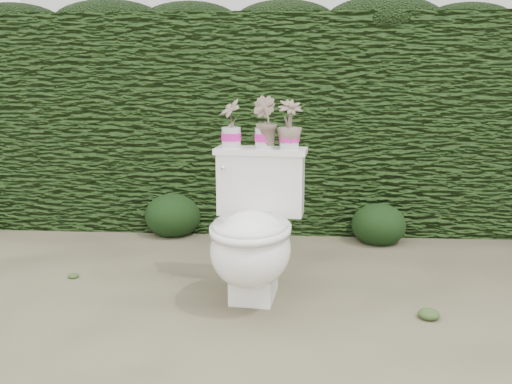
# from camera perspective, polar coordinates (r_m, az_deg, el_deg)

# --- Properties ---
(ground) EXTENTS (60.00, 60.00, 0.00)m
(ground) POSITION_cam_1_polar(r_m,az_deg,el_deg) (3.01, 1.87, -10.61)
(ground) COLOR #787052
(ground) RESTS_ON ground
(hedge) EXTENTS (8.00, 1.00, 1.60)m
(hedge) POSITION_cam_1_polar(r_m,az_deg,el_deg) (4.39, 2.68, 7.37)
(hedge) COLOR #294617
(hedge) RESTS_ON ground
(house_wall) EXTENTS (8.00, 3.50, 4.00)m
(house_wall) POSITION_cam_1_polar(r_m,az_deg,el_deg) (8.83, 7.49, 17.45)
(house_wall) COLOR silver
(house_wall) RESTS_ON ground
(toilet) EXTENTS (0.52, 0.72, 0.78)m
(toilet) POSITION_cam_1_polar(r_m,az_deg,el_deg) (2.82, -0.28, -4.46)
(toilet) COLOR white
(toilet) RESTS_ON ground
(potted_plant_left) EXTENTS (0.15, 0.16, 0.25)m
(potted_plant_left) POSITION_cam_1_polar(r_m,az_deg,el_deg) (2.99, -2.64, 7.08)
(potted_plant_left) COLOR #267B32
(potted_plant_left) RESTS_ON toilet
(potted_plant_center) EXTENTS (0.19, 0.19, 0.27)m
(potted_plant_center) POSITION_cam_1_polar(r_m,az_deg,el_deg) (2.95, 0.92, 7.21)
(potted_plant_center) COLOR #267B32
(potted_plant_center) RESTS_ON toilet
(potted_plant_right) EXTENTS (0.17, 0.17, 0.25)m
(potted_plant_right) POSITION_cam_1_polar(r_m,az_deg,el_deg) (2.93, 3.54, 6.97)
(potted_plant_right) COLOR #267B32
(potted_plant_right) RESTS_ON toilet
(liriope_clump_1) EXTENTS (0.42, 0.42, 0.34)m
(liriope_clump_1) POSITION_cam_1_polar(r_m,az_deg,el_deg) (4.10, -8.73, -2.05)
(liriope_clump_1) COLOR black
(liriope_clump_1) RESTS_ON ground
(liriope_clump_2) EXTENTS (0.38, 0.38, 0.31)m
(liriope_clump_2) POSITION_cam_1_polar(r_m,az_deg,el_deg) (3.95, 12.79, -2.97)
(liriope_clump_2) COLOR black
(liriope_clump_2) RESTS_ON ground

